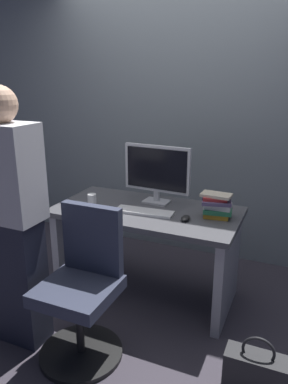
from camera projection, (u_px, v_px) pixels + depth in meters
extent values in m
plane|color=#3D3842|center=(146.00, 293.00, 3.02)|extent=(9.00, 9.00, 0.00)
cube|color=gray|center=(188.00, 96.00, 3.40)|extent=(6.40, 0.10, 3.00)
cube|color=#4C4C51|center=(147.00, 212.00, 2.81)|extent=(1.38, 0.72, 0.04)
cube|color=#B2B2B7|center=(78.00, 241.00, 3.16)|extent=(0.06, 0.64, 0.68)
cube|color=#B2B2B7|center=(227.00, 271.00, 2.67)|extent=(0.06, 0.64, 0.68)
cylinder|color=black|center=(81.00, 352.00, 2.35)|extent=(0.52, 0.52, 0.03)
cylinder|color=black|center=(80.00, 324.00, 2.29)|extent=(0.05, 0.05, 0.39)
cube|color=#33384C|center=(78.00, 291.00, 2.21)|extent=(0.44, 0.44, 0.08)
cube|color=#33384C|center=(92.00, 239.00, 2.30)|extent=(0.40, 0.06, 0.44)
cube|color=#262838|center=(18.00, 280.00, 2.39)|extent=(0.34, 0.20, 0.85)
cube|color=silver|center=(6.00, 173.00, 2.18)|extent=(0.40, 0.24, 0.58)
cube|color=silver|center=(157.00, 202.00, 2.94)|extent=(0.21, 0.15, 0.02)
cube|color=silver|center=(157.00, 196.00, 2.93)|extent=(0.04, 0.03, 0.08)
cube|color=silver|center=(157.00, 169.00, 2.86)|extent=(0.54, 0.06, 0.36)
cube|color=black|center=(156.00, 169.00, 2.85)|extent=(0.50, 0.04, 0.32)
cube|color=white|center=(144.00, 212.00, 2.72)|extent=(0.44, 0.16, 0.02)
ellipsoid|color=black|center=(186.00, 218.00, 2.58)|extent=(0.06, 0.10, 0.03)
cylinder|color=silver|center=(92.00, 200.00, 2.86)|extent=(0.07, 0.07, 0.09)
cube|color=gold|center=(216.00, 215.00, 2.63)|extent=(0.18, 0.14, 0.03)
cube|color=#338C59|center=(218.00, 211.00, 2.63)|extent=(0.21, 0.16, 0.03)
cube|color=white|center=(218.00, 206.00, 2.62)|extent=(0.19, 0.12, 0.04)
cube|color=#594C72|center=(216.00, 202.00, 2.61)|extent=(0.23, 0.19, 0.02)
cube|color=red|center=(215.00, 198.00, 2.61)|extent=(0.19, 0.15, 0.02)
cube|color=beige|center=(216.00, 195.00, 2.60)|extent=(0.21, 0.13, 0.02)
cube|color=#262628|center=(256.00, 376.00, 2.02)|extent=(0.34, 0.14, 0.26)
torus|color=#262628|center=(258.00, 351.00, 1.97)|extent=(0.18, 0.02, 0.18)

